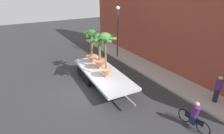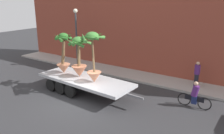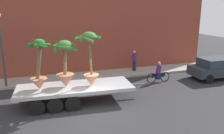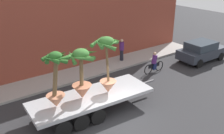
{
  "view_description": "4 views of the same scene",
  "coord_description": "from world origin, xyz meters",
  "px_view_note": "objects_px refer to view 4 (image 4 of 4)",
  "views": [
    {
      "loc": [
        9.79,
        -3.82,
        6.5
      ],
      "look_at": [
        0.73,
        1.53,
        1.84
      ],
      "focal_mm": 28.9,
      "sensor_mm": 36.0,
      "label": 1
    },
    {
      "loc": [
        8.35,
        -8.81,
        5.85
      ],
      "look_at": [
        1.13,
        2.02,
        1.89
      ],
      "focal_mm": 36.79,
      "sensor_mm": 36.0,
      "label": 2
    },
    {
      "loc": [
        -2.34,
        -10.56,
        5.21
      ],
      "look_at": [
        1.85,
        2.29,
        1.69
      ],
      "focal_mm": 36.48,
      "sensor_mm": 36.0,
      "label": 3
    },
    {
      "loc": [
        -6.44,
        -8.34,
        7.36
      ],
      "look_at": [
        1.19,
        2.16,
        1.9
      ],
      "focal_mm": 40.83,
      "sensor_mm": 36.0,
      "label": 4
    }
  ],
  "objects_px": {
    "potted_palm_rear": "(82,75)",
    "potted_palm_middle": "(56,82)",
    "flatbed_trailer": "(87,101)",
    "cyclist": "(154,63)",
    "pedestrian_near_gate": "(122,49)",
    "parked_car": "(202,51)",
    "potted_palm_front": "(107,65)"
  },
  "relations": [
    {
      "from": "cyclist",
      "to": "parked_car",
      "type": "distance_m",
      "value": 4.62
    },
    {
      "from": "flatbed_trailer",
      "to": "potted_palm_rear",
      "type": "distance_m",
      "value": 1.47
    },
    {
      "from": "potted_palm_rear",
      "to": "cyclist",
      "type": "relative_size",
      "value": 1.4
    },
    {
      "from": "potted_palm_rear",
      "to": "cyclist",
      "type": "bearing_deg",
      "value": 14.55
    },
    {
      "from": "cyclist",
      "to": "pedestrian_near_gate",
      "type": "relative_size",
      "value": 1.08
    },
    {
      "from": "potted_palm_middle",
      "to": "parked_car",
      "type": "xyz_separation_m",
      "value": [
        12.7,
        1.2,
        -1.42
      ]
    },
    {
      "from": "parked_car",
      "to": "cyclist",
      "type": "bearing_deg",
      "value": 173.03
    },
    {
      "from": "potted_palm_front",
      "to": "cyclist",
      "type": "xyz_separation_m",
      "value": [
        5.43,
        2.01,
        -1.86
      ]
    },
    {
      "from": "flatbed_trailer",
      "to": "cyclist",
      "type": "xyz_separation_m",
      "value": [
        6.55,
        1.81,
        -0.1
      ]
    },
    {
      "from": "potted_palm_front",
      "to": "cyclist",
      "type": "distance_m",
      "value": 6.08
    },
    {
      "from": "flatbed_trailer",
      "to": "pedestrian_near_gate",
      "type": "height_order",
      "value": "pedestrian_near_gate"
    },
    {
      "from": "flatbed_trailer",
      "to": "parked_car",
      "type": "xyz_separation_m",
      "value": [
        11.14,
        1.25,
        0.06
      ]
    },
    {
      "from": "flatbed_trailer",
      "to": "cyclist",
      "type": "relative_size",
      "value": 4.03
    },
    {
      "from": "potted_palm_rear",
      "to": "pedestrian_near_gate",
      "type": "xyz_separation_m",
      "value": [
        6.11,
        4.65,
        -1.18
      ]
    },
    {
      "from": "potted_palm_rear",
      "to": "potted_palm_middle",
      "type": "bearing_deg",
      "value": -179.9
    },
    {
      "from": "potted_palm_rear",
      "to": "pedestrian_near_gate",
      "type": "bearing_deg",
      "value": 37.26
    },
    {
      "from": "flatbed_trailer",
      "to": "pedestrian_near_gate",
      "type": "distance_m",
      "value": 7.55
    },
    {
      "from": "flatbed_trailer",
      "to": "potted_palm_rear",
      "type": "bearing_deg",
      "value": 165.18
    },
    {
      "from": "potted_palm_rear",
      "to": "potted_palm_middle",
      "type": "distance_m",
      "value": 1.35
    },
    {
      "from": "cyclist",
      "to": "potted_palm_rear",
      "type": "bearing_deg",
      "value": -165.45
    },
    {
      "from": "potted_palm_rear",
      "to": "potted_palm_front",
      "type": "distance_m",
      "value": 1.39
    },
    {
      "from": "potted_palm_front",
      "to": "parked_car",
      "type": "bearing_deg",
      "value": 8.23
    },
    {
      "from": "potted_palm_rear",
      "to": "potted_palm_middle",
      "type": "xyz_separation_m",
      "value": [
        -1.35,
        -0.0,
        0.02
      ]
    },
    {
      "from": "potted_palm_middle",
      "to": "potted_palm_front",
      "type": "height_order",
      "value": "potted_palm_front"
    },
    {
      "from": "potted_palm_middle",
      "to": "parked_car",
      "type": "height_order",
      "value": "potted_palm_middle"
    },
    {
      "from": "flatbed_trailer",
      "to": "parked_car",
      "type": "bearing_deg",
      "value": 6.39
    },
    {
      "from": "potted_palm_middle",
      "to": "parked_car",
      "type": "distance_m",
      "value": 12.83
    },
    {
      "from": "cyclist",
      "to": "pedestrian_near_gate",
      "type": "xyz_separation_m",
      "value": [
        -0.65,
        2.89,
        0.37
      ]
    },
    {
      "from": "potted_palm_front",
      "to": "cyclist",
      "type": "bearing_deg",
      "value": 20.32
    },
    {
      "from": "pedestrian_near_gate",
      "to": "cyclist",
      "type": "bearing_deg",
      "value": -77.33
    },
    {
      "from": "cyclist",
      "to": "pedestrian_near_gate",
      "type": "distance_m",
      "value": 2.99
    },
    {
      "from": "potted_palm_middle",
      "to": "potted_palm_front",
      "type": "xyz_separation_m",
      "value": [
        2.68,
        -0.25,
        0.29
      ]
    }
  ]
}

